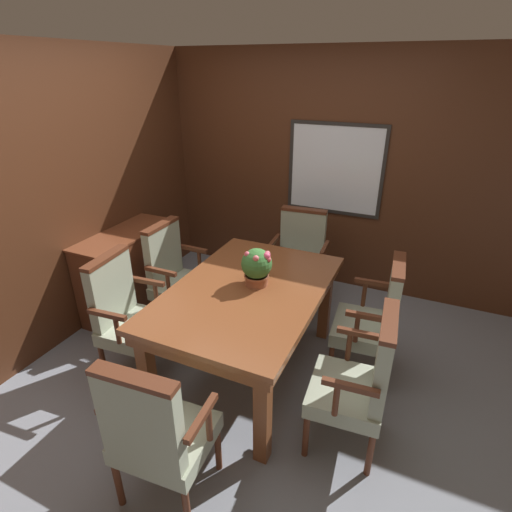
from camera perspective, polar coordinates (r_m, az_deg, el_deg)
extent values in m
plane|color=gray|center=(3.42, -3.68, -15.90)|extent=(14.00, 14.00, 0.00)
cube|color=#4C2816|center=(4.41, 7.39, 11.77)|extent=(7.20, 0.06, 2.45)
cube|color=white|center=(4.28, 11.22, 12.02)|extent=(0.92, 0.01, 0.87)
cube|color=#282623|center=(4.20, 11.76, 17.99)|extent=(0.99, 0.02, 0.04)
cube|color=#282623|center=(4.40, 10.71, 6.31)|extent=(0.99, 0.02, 0.03)
cube|color=#282623|center=(4.41, 5.04, 12.79)|extent=(0.04, 0.02, 0.87)
cube|color=#282623|center=(4.19, 17.66, 11.05)|extent=(0.03, 0.02, 0.87)
cube|color=#4C2816|center=(3.76, -26.39, 6.89)|extent=(0.06, 7.20, 2.45)
cube|color=brown|center=(2.93, -15.24, -15.97)|extent=(0.09, 0.09, 0.73)
cube|color=brown|center=(2.58, 0.96, -21.78)|extent=(0.09, 0.09, 0.73)
cube|color=brown|center=(3.88, -2.43, -3.78)|extent=(0.09, 0.09, 0.73)
cube|color=brown|center=(3.62, 9.86, -6.48)|extent=(0.09, 0.09, 0.73)
cube|color=brown|center=(3.01, -1.18, -6.11)|extent=(1.01, 1.55, 0.09)
cube|color=brown|center=(2.98, -1.20, -5.00)|extent=(1.07, 1.61, 0.04)
cylinder|color=#562B19|center=(3.05, 9.10, -18.17)|extent=(0.04, 0.04, 0.34)
cylinder|color=#562B19|center=(2.76, 7.13, -24.08)|extent=(0.04, 0.04, 0.34)
cylinder|color=#562B19|center=(3.04, 16.77, -19.40)|extent=(0.04, 0.04, 0.34)
cylinder|color=#562B19|center=(2.74, 15.96, -25.55)|extent=(0.04, 0.04, 0.34)
cube|color=#9EA88E|center=(2.73, 12.72, -18.46)|extent=(0.49, 0.52, 0.11)
cube|color=#9EA88E|center=(2.52, 17.71, -13.95)|extent=(0.11, 0.45, 0.52)
cube|color=#562B19|center=(2.36, 18.59, -8.78)|extent=(0.12, 0.45, 0.03)
cylinder|color=#562B19|center=(2.81, 13.13, -12.37)|extent=(0.04, 0.04, 0.23)
cube|color=#562B19|center=(2.74, 14.79, -10.70)|extent=(0.32, 0.06, 0.04)
cylinder|color=#562B19|center=(2.43, 11.37, -19.45)|extent=(0.04, 0.04, 0.23)
cube|color=#562B19|center=(2.35, 13.33, -17.74)|extent=(0.32, 0.06, 0.04)
cylinder|color=#562B19|center=(2.69, -5.43, -25.68)|extent=(0.04, 0.04, 0.34)
cylinder|color=#562B19|center=(2.84, -13.95, -22.81)|extent=(0.04, 0.04, 0.34)
cylinder|color=#562B19|center=(2.49, -9.88, -32.08)|extent=(0.04, 0.04, 0.34)
cylinder|color=#562B19|center=(2.66, -19.07, -28.31)|extent=(0.04, 0.04, 0.34)
cube|color=#9EA88E|center=(2.49, -12.65, -23.98)|extent=(0.52, 0.49, 0.11)
cube|color=#9EA88E|center=(2.16, -16.25, -21.83)|extent=(0.45, 0.11, 0.52)
cube|color=#562B19|center=(1.97, -17.26, -16.38)|extent=(0.45, 0.12, 0.03)
cylinder|color=#562B19|center=(2.28, -6.75, -22.67)|extent=(0.04, 0.04, 0.23)
cube|color=#562B19|center=(2.16, -7.76, -21.87)|extent=(0.06, 0.32, 0.04)
cylinder|color=#562B19|center=(2.50, -17.84, -18.84)|extent=(0.04, 0.04, 0.23)
cube|color=#562B19|center=(2.38, -19.23, -17.84)|extent=(0.06, 0.32, 0.04)
cylinder|color=#562B19|center=(3.60, 11.82, -10.54)|extent=(0.04, 0.04, 0.34)
cylinder|color=#562B19|center=(3.27, 10.61, -14.79)|extent=(0.04, 0.04, 0.34)
cylinder|color=#562B19|center=(3.60, 18.08, -11.49)|extent=(0.04, 0.04, 0.34)
cylinder|color=#562B19|center=(3.26, 17.65, -15.87)|extent=(0.04, 0.04, 0.34)
cube|color=#9EA88E|center=(3.29, 14.99, -10.01)|extent=(0.49, 0.52, 0.11)
cube|color=#9EA88E|center=(3.12, 19.02, -5.80)|extent=(0.12, 0.45, 0.52)
cube|color=#562B19|center=(3.00, 19.76, -1.31)|extent=(0.12, 0.46, 0.03)
cylinder|color=#562B19|center=(3.41, 15.19, -5.22)|extent=(0.04, 0.04, 0.23)
cube|color=#562B19|center=(3.36, 16.56, -3.71)|extent=(0.32, 0.06, 0.04)
cylinder|color=#562B19|center=(2.99, 14.19, -9.97)|extent=(0.04, 0.04, 0.23)
cube|color=#562B19|center=(2.92, 15.75, -8.33)|extent=(0.32, 0.06, 0.04)
cylinder|color=#562B19|center=(3.23, -15.37, -16.01)|extent=(0.04, 0.04, 0.34)
cylinder|color=#562B19|center=(3.50, -11.46, -11.80)|extent=(0.04, 0.04, 0.34)
cylinder|color=#562B19|center=(3.43, -20.97, -14.07)|extent=(0.04, 0.04, 0.34)
cylinder|color=#562B19|center=(3.68, -16.81, -10.30)|extent=(0.04, 0.04, 0.34)
cube|color=#9EA88E|center=(3.32, -16.62, -9.90)|extent=(0.49, 0.53, 0.11)
cube|color=#9EA88E|center=(3.26, -19.99, -4.59)|extent=(0.12, 0.45, 0.52)
cube|color=#562B19|center=(3.14, -20.73, -0.25)|extent=(0.13, 0.46, 0.03)
cylinder|color=#562B19|center=(3.05, -19.21, -9.94)|extent=(0.04, 0.04, 0.23)
cube|color=#562B19|center=(3.02, -20.54, -7.84)|extent=(0.32, 0.06, 0.04)
cylinder|color=#562B19|center=(3.38, -14.09, -5.41)|extent=(0.04, 0.04, 0.23)
cube|color=#562B19|center=(3.36, -15.27, -3.51)|extent=(0.32, 0.06, 0.04)
cylinder|color=#562B19|center=(4.02, 2.04, -5.83)|extent=(0.04, 0.04, 0.34)
cylinder|color=#562B19|center=(3.93, 8.03, -6.87)|extent=(0.04, 0.04, 0.34)
cylinder|color=#562B19|center=(4.34, 3.63, -3.28)|extent=(0.04, 0.04, 0.34)
cylinder|color=#562B19|center=(4.26, 9.17, -4.19)|extent=(0.04, 0.04, 0.34)
cube|color=#9EA88E|center=(4.02, 5.85, -2.22)|extent=(0.52, 0.49, 0.11)
cube|color=#9EA88E|center=(4.05, 6.70, 2.87)|extent=(0.45, 0.12, 0.52)
cube|color=#562B19|center=(3.95, 6.91, 6.54)|extent=(0.45, 0.12, 0.03)
cylinder|color=#562B19|center=(3.97, 2.31, 0.29)|extent=(0.04, 0.04, 0.23)
cube|color=#562B19|center=(3.99, 2.63, 2.18)|extent=(0.06, 0.32, 0.04)
cylinder|color=#562B19|center=(3.87, 9.47, -0.79)|extent=(0.04, 0.04, 0.23)
cube|color=#562B19|center=(3.88, 9.78, 1.14)|extent=(0.06, 0.32, 0.04)
cylinder|color=#562B19|center=(3.66, -9.41, -9.66)|extent=(0.04, 0.04, 0.34)
cylinder|color=#562B19|center=(3.96, -6.03, -6.47)|extent=(0.04, 0.04, 0.34)
cylinder|color=#562B19|center=(3.86, -14.32, -8.11)|extent=(0.04, 0.04, 0.34)
cylinder|color=#562B19|center=(4.15, -10.74, -5.20)|extent=(0.04, 0.04, 0.34)
cube|color=#9EA88E|center=(3.79, -10.38, -4.43)|extent=(0.45, 0.49, 0.11)
cube|color=#9EA88E|center=(3.74, -13.11, 0.37)|extent=(0.08, 0.45, 0.52)
cube|color=#562B19|center=(3.64, -13.53, 4.28)|extent=(0.09, 0.45, 0.03)
cylinder|color=#562B19|center=(3.51, -12.43, -4.00)|extent=(0.04, 0.04, 0.23)
cube|color=#562B19|center=(3.49, -13.50, -2.12)|extent=(0.32, 0.04, 0.04)
cylinder|color=#562B19|center=(3.87, -8.08, -0.67)|extent=(0.04, 0.04, 0.23)
cube|color=#562B19|center=(3.86, -9.04, 1.04)|extent=(0.32, 0.04, 0.04)
cylinder|color=#9E5638|center=(3.00, 0.08, -3.36)|extent=(0.17, 0.17, 0.08)
cylinder|color=#9E5638|center=(2.99, 0.08, -2.85)|extent=(0.18, 0.18, 0.02)
sphere|color=#387033|center=(2.94, 0.09, -1.10)|extent=(0.23, 0.23, 0.23)
sphere|color=#D66268|center=(2.84, -0.01, -0.35)|extent=(0.05, 0.05, 0.05)
sphere|color=#DB505A|center=(2.88, 1.76, -0.51)|extent=(0.04, 0.04, 0.04)
sphere|color=#D15B6A|center=(2.90, 1.59, 0.26)|extent=(0.05, 0.05, 0.05)
sphere|color=#E75C6A|center=(3.03, 0.14, -0.10)|extent=(0.06, 0.06, 0.06)
sphere|color=#E05457|center=(3.03, -0.29, -0.02)|extent=(0.05, 0.05, 0.05)
sphere|color=#E0566A|center=(2.89, -1.26, 0.24)|extent=(0.04, 0.04, 0.04)
sphere|color=#E84E73|center=(2.88, 1.53, -0.04)|extent=(0.06, 0.06, 0.06)
cube|color=brown|center=(4.16, -17.57, -2.24)|extent=(0.41, 1.03, 0.81)
cube|color=brown|center=(4.00, -18.35, 3.01)|extent=(0.43, 1.05, 0.02)
sphere|color=#4C422D|center=(3.93, -15.61, 0.03)|extent=(0.03, 0.03, 0.03)
sphere|color=#4C422D|center=(3.92, -17.19, -5.35)|extent=(0.03, 0.03, 0.03)
sphere|color=#4C422D|center=(4.23, -13.18, -2.48)|extent=(0.03, 0.03, 0.03)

